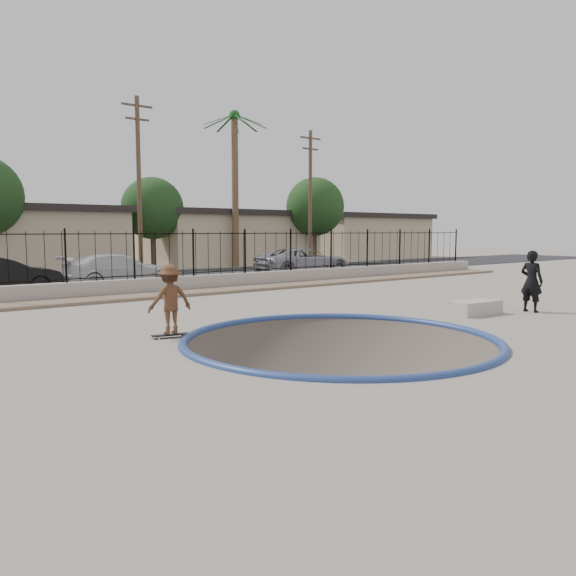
% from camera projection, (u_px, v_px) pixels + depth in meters
% --- Properties ---
extents(ground, '(120.00, 120.00, 2.20)m').
position_uv_depth(ground, '(119.00, 318.00, 22.69)').
color(ground, slate).
rests_on(ground, ground).
extents(bowl_pit, '(6.84, 6.84, 1.80)m').
position_uv_depth(bowl_pit, '(340.00, 340.00, 12.37)').
color(bowl_pit, '#4B433A').
rests_on(bowl_pit, ground).
extents(coping_ring, '(7.04, 7.04, 0.20)m').
position_uv_depth(coping_ring, '(340.00, 340.00, 12.37)').
color(coping_ring, navy).
rests_on(coping_ring, ground).
extents(rock_strip, '(42.00, 1.60, 0.11)m').
position_uv_depth(rock_strip, '(147.00, 296.00, 20.38)').
color(rock_strip, '#8C735C').
rests_on(rock_strip, ground).
extents(retaining_wall, '(42.00, 0.45, 0.60)m').
position_uv_depth(retaining_wall, '(135.00, 287.00, 21.21)').
color(retaining_wall, '#9C9389').
rests_on(retaining_wall, ground).
extents(fence, '(40.00, 0.04, 1.80)m').
position_uv_depth(fence, '(134.00, 255.00, 21.09)').
color(fence, black).
rests_on(fence, retaining_wall).
extents(street, '(90.00, 8.00, 0.04)m').
position_uv_depth(street, '(79.00, 282.00, 26.50)').
color(street, black).
rests_on(street, ground).
extents(house_center, '(10.60, 8.60, 3.90)m').
position_uv_depth(house_center, '(27.00, 238.00, 33.76)').
color(house_center, tan).
rests_on(house_center, ground).
extents(house_east, '(12.60, 8.60, 3.90)m').
position_uv_depth(house_east, '(226.00, 237.00, 42.32)').
color(house_east, tan).
rests_on(house_east, ground).
extents(house_east_far, '(11.60, 8.60, 3.90)m').
position_uv_depth(house_east_far, '(358.00, 236.00, 50.87)').
color(house_east_far, tan).
rests_on(house_east_far, ground).
extents(palm_right, '(2.30, 2.30, 10.30)m').
position_uv_depth(palm_right, '(235.00, 156.00, 37.02)').
color(palm_right, brown).
rests_on(palm_right, ground).
extents(utility_pole_mid, '(1.70, 0.24, 9.50)m').
position_uv_depth(utility_pole_mid, '(139.00, 183.00, 30.02)').
color(utility_pole_mid, '#473323').
rests_on(utility_pole_mid, ground).
extents(utility_pole_right, '(1.70, 0.24, 9.00)m').
position_uv_depth(utility_pole_right, '(310.00, 196.00, 37.37)').
color(utility_pole_right, '#473323').
rests_on(utility_pole_right, ground).
extents(street_tree_mid, '(3.96, 3.96, 5.83)m').
position_uv_depth(street_tree_mid, '(152.00, 208.00, 35.89)').
color(street_tree_mid, '#473323').
rests_on(street_tree_mid, ground).
extents(street_tree_right, '(4.32, 4.32, 6.36)m').
position_uv_depth(street_tree_right, '(315.00, 207.00, 41.62)').
color(street_tree_right, '#473323').
rests_on(street_tree_right, ground).
extents(skater, '(1.05, 0.65, 1.56)m').
position_uv_depth(skater, '(170.00, 304.00, 12.63)').
color(skater, brown).
rests_on(skater, ground).
extents(skateboard, '(0.88, 0.38, 0.07)m').
position_uv_depth(skateboard, '(171.00, 335.00, 12.70)').
color(skateboard, black).
rests_on(skateboard, ground).
extents(videographer, '(0.46, 0.69, 1.84)m').
position_uv_depth(videographer, '(531.00, 281.00, 16.64)').
color(videographer, black).
rests_on(videographer, ground).
extents(concrete_ledge, '(1.65, 0.81, 0.40)m').
position_uv_depth(concrete_ledge, '(475.00, 308.00, 16.20)').
color(concrete_ledge, '#AFA59B').
rests_on(concrete_ledge, ground).
extents(car_b, '(4.24, 1.52, 1.39)m').
position_uv_depth(car_b, '(1.00, 275.00, 21.18)').
color(car_b, black).
rests_on(car_b, street).
extents(car_c, '(4.84, 2.07, 1.39)m').
position_uv_depth(car_c, '(120.00, 270.00, 23.98)').
color(car_c, silver).
rests_on(car_c, street).
extents(car_d, '(5.46, 2.81, 1.48)m').
position_uv_depth(car_d, '(304.00, 261.00, 30.22)').
color(car_d, gray).
rests_on(car_d, street).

